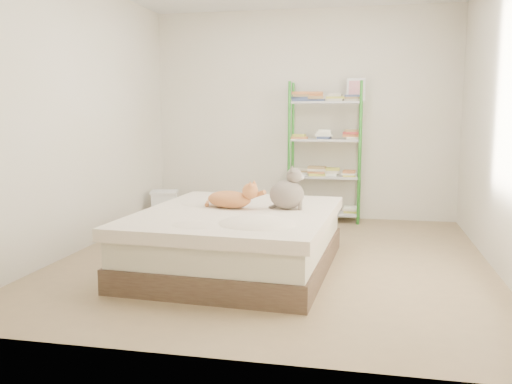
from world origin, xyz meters
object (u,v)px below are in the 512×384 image
(shelf_unit, at_px, (326,151))
(white_bin, at_px, (164,205))
(grey_cat, at_px, (287,188))
(bed, at_px, (237,239))
(orange_cat, at_px, (229,197))
(cardboard_box, at_px, (274,215))

(shelf_unit, relative_size, white_bin, 4.56)
(grey_cat, bearing_deg, bed, 103.81)
(grey_cat, bearing_deg, orange_cat, 88.85)
(cardboard_box, bearing_deg, grey_cat, -83.52)
(orange_cat, bearing_deg, shelf_unit, 84.46)
(white_bin, bearing_deg, grey_cat, -43.72)
(orange_cat, bearing_deg, cardboard_box, 95.12)
(orange_cat, relative_size, white_bin, 1.25)
(cardboard_box, xyz_separation_m, white_bin, (-1.45, 0.37, -0.00))
(orange_cat, relative_size, cardboard_box, 0.81)
(grey_cat, distance_m, white_bin, 2.53)
(bed, relative_size, white_bin, 5.36)
(grey_cat, distance_m, shelf_unit, 2.11)
(orange_cat, bearing_deg, white_bin, 137.80)
(grey_cat, height_order, cardboard_box, grey_cat)
(white_bin, bearing_deg, shelf_unit, 10.97)
(orange_cat, distance_m, grey_cat, 0.51)
(orange_cat, height_order, cardboard_box, orange_cat)
(shelf_unit, bearing_deg, orange_cat, -107.13)
(bed, bearing_deg, shelf_unit, 79.08)
(grey_cat, relative_size, white_bin, 0.95)
(grey_cat, height_order, shelf_unit, shelf_unit)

